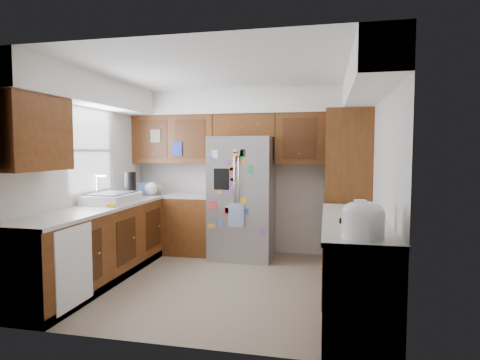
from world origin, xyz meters
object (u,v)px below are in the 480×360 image
pantry (347,188)px  paper_towel (360,214)px  rice_cooker (363,219)px  fridge (242,198)px

pantry → paper_towel: size_ratio=8.73×
pantry → paper_towel: 2.08m
rice_cooker → paper_towel: 0.44m
pantry → fridge: 1.51m
pantry → rice_cooker: pantry is taller
fridge → rice_cooker: bearing=-59.8°
paper_towel → fridge: bearing=125.3°
paper_towel → pantry: bearing=90.3°
rice_cooker → paper_towel: rice_cooker is taller
fridge → rice_cooker: 2.99m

